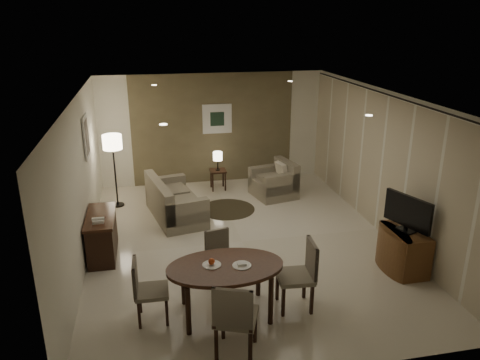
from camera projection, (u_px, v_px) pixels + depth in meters
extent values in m
cube|color=beige|center=(242.00, 242.00, 8.71)|extent=(5.50, 7.00, 0.00)
cube|color=white|center=(242.00, 97.00, 7.82)|extent=(5.50, 7.00, 0.00)
cube|color=brown|center=(213.00, 129.00, 11.50)|extent=(5.50, 0.00, 2.70)
cube|color=silver|center=(80.00, 184.00, 7.74)|extent=(0.00, 7.00, 2.70)
cube|color=silver|center=(385.00, 164.00, 8.79)|extent=(0.00, 7.00, 2.70)
cube|color=brown|center=(213.00, 129.00, 11.48)|extent=(3.96, 0.03, 2.70)
cylinder|color=black|center=(389.00, 95.00, 8.34)|extent=(0.03, 6.80, 0.03)
cube|color=silver|center=(217.00, 119.00, 11.40)|extent=(0.72, 0.03, 0.72)
cube|color=black|center=(217.00, 119.00, 11.38)|extent=(0.34, 0.01, 0.34)
cube|color=silver|center=(86.00, 137.00, 8.69)|extent=(0.03, 0.60, 0.80)
cube|color=gray|center=(87.00, 137.00, 8.69)|extent=(0.01, 0.46, 0.64)
cylinder|color=white|center=(163.00, 124.00, 5.89)|extent=(0.10, 0.10, 0.01)
cylinder|color=white|center=(369.00, 115.00, 6.42)|extent=(0.10, 0.10, 0.01)
cylinder|color=white|center=(154.00, 85.00, 9.22)|extent=(0.10, 0.10, 0.01)
cylinder|color=white|center=(290.00, 81.00, 9.75)|extent=(0.10, 0.10, 0.01)
cylinder|color=white|center=(212.00, 265.00, 6.38)|extent=(0.26, 0.26, 0.02)
cylinder|color=white|center=(242.00, 265.00, 6.37)|extent=(0.26, 0.26, 0.02)
sphere|color=#C74416|center=(212.00, 261.00, 6.36)|extent=(0.09, 0.09, 0.09)
cube|color=white|center=(242.00, 264.00, 6.36)|extent=(0.12, 0.08, 0.03)
cylinder|color=#392F20|center=(228.00, 209.00, 10.16)|extent=(1.17, 1.17, 0.01)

